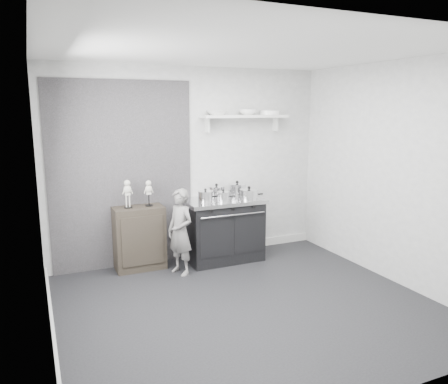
{
  "coord_description": "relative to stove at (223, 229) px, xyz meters",
  "views": [
    {
      "loc": [
        -2.04,
        -3.99,
        2.14
      ],
      "look_at": [
        0.15,
        0.95,
        1.09
      ],
      "focal_mm": 35.0,
      "sensor_mm": 36.0,
      "label": 1
    }
  ],
  "objects": [
    {
      "name": "wall_shelf",
      "position": [
        0.43,
        0.2,
        1.56
      ],
      "size": [
        1.3,
        0.26,
        0.24
      ],
      "color": "silver",
      "rests_on": "room_shell"
    },
    {
      "name": "pot_front_left",
      "position": [
        -0.3,
        -0.1,
        0.52
      ],
      "size": [
        0.29,
        0.2,
        0.19
      ],
      "color": "silver",
      "rests_on": "stove"
    },
    {
      "name": "plate_stack",
      "position": [
        0.83,
        0.19,
        1.62
      ],
      "size": [
        0.28,
        0.28,
        0.06
      ],
      "primitive_type": "cylinder",
      "color": "white",
      "rests_on": "wall_shelf"
    },
    {
      "name": "skeleton_full",
      "position": [
        -1.3,
        0.13,
        0.62
      ],
      "size": [
        0.12,
        0.08,
        0.43
      ],
      "primitive_type": null,
      "color": "beige",
      "rests_on": "side_cabinet"
    },
    {
      "name": "ground",
      "position": [
        -0.37,
        -1.48,
        -0.45
      ],
      "size": [
        4.0,
        4.0,
        0.0
      ],
      "primitive_type": "plane",
      "color": "black",
      "rests_on": "ground"
    },
    {
      "name": "side_cabinet",
      "position": [
        -1.17,
        0.13,
        -0.02
      ],
      "size": [
        0.65,
        0.38,
        0.85
      ],
      "primitive_type": "cube",
      "color": "black",
      "rests_on": "ground"
    },
    {
      "name": "room_shell",
      "position": [
        -0.46,
        -1.33,
        1.19
      ],
      "size": [
        4.02,
        3.62,
        2.71
      ],
      "color": "#A4A4A2",
      "rests_on": "ground"
    },
    {
      "name": "skeleton_torso",
      "position": [
        -1.02,
        0.13,
        0.6
      ],
      "size": [
        0.11,
        0.07,
        0.4
      ],
      "primitive_type": null,
      "color": "beige",
      "rests_on": "side_cabinet"
    },
    {
      "name": "pot_front_right",
      "position": [
        0.31,
        -0.2,
        0.51
      ],
      "size": [
        0.34,
        0.26,
        0.19
      ],
      "color": "silver",
      "rests_on": "stove"
    },
    {
      "name": "stove",
      "position": [
        0.0,
        0.0,
        0.0
      ],
      "size": [
        1.1,
        0.69,
        0.88
      ],
      "color": "black",
      "rests_on": "ground"
    },
    {
      "name": "bowl_large",
      "position": [
        -0.01,
        0.19,
        1.63
      ],
      "size": [
        0.28,
        0.28,
        0.07
      ],
      "primitive_type": "imported",
      "color": "white",
      "rests_on": "wall_shelf"
    },
    {
      "name": "pot_front_center",
      "position": [
        -0.07,
        -0.16,
        0.51
      ],
      "size": [
        0.26,
        0.18,
        0.17
      ],
      "color": "silver",
      "rests_on": "stove"
    },
    {
      "name": "child",
      "position": [
        -0.73,
        -0.28,
        0.12
      ],
      "size": [
        0.41,
        0.48,
        1.13
      ],
      "primitive_type": "imported",
      "rotation": [
        0.0,
        0.0,
        -1.16
      ],
      "color": "slate",
      "rests_on": "ground"
    },
    {
      "name": "bowl_small",
      "position": [
        0.47,
        0.19,
        1.63
      ],
      "size": [
        0.24,
        0.24,
        0.08
      ],
      "primitive_type": "imported",
      "color": "white",
      "rests_on": "wall_shelf"
    },
    {
      "name": "pot_back_left",
      "position": [
        -0.05,
        0.13,
        0.52
      ],
      "size": [
        0.32,
        0.24,
        0.2
      ],
      "color": "silver",
      "rests_on": "stove"
    },
    {
      "name": "pot_back_right",
      "position": [
        0.28,
        0.13,
        0.53
      ],
      "size": [
        0.35,
        0.26,
        0.22
      ],
      "color": "silver",
      "rests_on": "stove"
    }
  ]
}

